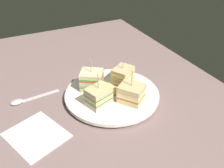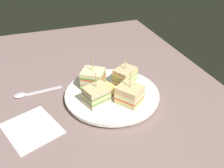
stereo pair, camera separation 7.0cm
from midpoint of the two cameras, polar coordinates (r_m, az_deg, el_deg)
ground_plane at (r=73.06cm, az=-2.74°, el=-3.79°), size 122.52×71.14×1.80cm
plate at (r=71.90cm, az=-2.78°, el=-2.55°), size 27.47×27.47×1.74cm
sandwich_wedge_0 at (r=72.70cm, az=-7.44°, el=0.86°), size 8.12×8.34×9.49cm
sandwich_wedge_1 at (r=65.82cm, az=-6.12°, el=-2.96°), size 6.57×7.55×9.75cm
sandwich_wedge_2 at (r=66.84cm, az=1.49°, el=-2.26°), size 8.39×8.23×9.74cm
sandwich_wedge_3 at (r=74.72cm, az=-0.14°, el=1.93°), size 7.46×7.95×8.24cm
chip_pile at (r=71.74cm, az=-3.63°, el=-1.19°), size 7.46×5.99×1.79cm
spoon at (r=76.42cm, az=-22.41°, el=-3.59°), size 3.18×14.54×1.00cm
napkin at (r=64.31cm, az=-20.27°, el=-11.12°), size 16.86×15.84×0.50cm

